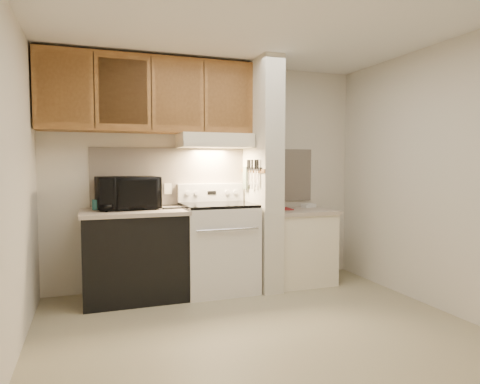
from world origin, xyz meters
name	(u,v)px	position (x,y,z in m)	size (l,w,h in m)	color
floor	(258,329)	(0.00, 0.00, 0.00)	(3.60, 3.60, 0.00)	tan
ceiling	(259,22)	(0.00, 0.00, 2.50)	(3.60, 3.60, 0.00)	white
wall_back	(209,175)	(0.00, 1.50, 1.25)	(3.60, 0.02, 2.50)	beige
wall_left	(10,183)	(-1.80, 0.00, 1.25)	(0.02, 3.00, 2.50)	beige
wall_right	(433,177)	(1.80, 0.00, 1.25)	(0.02, 3.00, 2.50)	beige
backsplash	(210,176)	(0.00, 1.49, 1.24)	(2.60, 0.02, 0.63)	beige
range_body	(218,249)	(0.00, 1.16, 0.46)	(0.76, 0.65, 0.92)	silver
oven_window	(227,251)	(0.00, 0.84, 0.50)	(0.50, 0.01, 0.30)	black
oven_handle	(228,229)	(0.00, 0.80, 0.72)	(0.02, 0.02, 0.65)	silver
cooktop	(218,205)	(0.00, 1.16, 0.94)	(0.74, 0.64, 0.03)	black
range_backguard	(211,192)	(0.00, 1.44, 1.05)	(0.76, 0.08, 0.20)	silver
range_display	(212,193)	(0.00, 1.40, 1.05)	(0.10, 0.01, 0.04)	black
range_knob_left_outer	(187,193)	(-0.28, 1.40, 1.05)	(0.05, 0.05, 0.02)	silver
range_knob_left_inner	(196,193)	(-0.18, 1.40, 1.05)	(0.05, 0.05, 0.02)	silver
range_knob_right_inner	(227,192)	(0.18, 1.40, 1.05)	(0.05, 0.05, 0.02)	silver
range_knob_right_outer	(235,192)	(0.28, 1.40, 1.05)	(0.05, 0.05, 0.02)	silver
dishwasher_front	(135,257)	(-0.88, 1.17, 0.43)	(1.00, 0.63, 0.87)	black
left_countertop	(134,212)	(-0.88, 1.17, 0.89)	(1.04, 0.67, 0.04)	#B4A391
spoon_rest	(174,208)	(-0.48, 1.16, 0.92)	(0.22, 0.07, 0.02)	black
teal_jar	(97,205)	(-1.23, 1.31, 0.96)	(0.10, 0.10, 0.11)	#1D585C
outlet	(168,189)	(-0.48, 1.48, 1.10)	(0.08, 0.01, 0.12)	#F4E9CA
microwave	(128,193)	(-0.93, 1.26, 1.08)	(0.60, 0.41, 0.33)	black
partition_pillar	(262,175)	(0.51, 1.15, 1.25)	(0.22, 0.70, 2.50)	beige
pillar_trim	(252,171)	(0.39, 1.15, 1.30)	(0.01, 0.70, 0.04)	brown
knife_strip	(254,169)	(0.39, 1.10, 1.32)	(0.02, 0.42, 0.04)	black
knife_blade_a	(258,179)	(0.38, 0.95, 1.22)	(0.01, 0.04, 0.16)	silver
knife_handle_a	(258,164)	(0.38, 0.95, 1.37)	(0.02, 0.02, 0.10)	black
knife_blade_b	(255,179)	(0.38, 1.01, 1.21)	(0.01, 0.04, 0.18)	silver
knife_handle_b	(256,164)	(0.38, 1.01, 1.37)	(0.02, 0.02, 0.10)	black
knife_blade_c	(252,180)	(0.38, 1.11, 1.20)	(0.01, 0.04, 0.20)	silver
knife_handle_c	(252,164)	(0.38, 1.11, 1.37)	(0.02, 0.02, 0.10)	black
knife_blade_d	(250,178)	(0.38, 1.19, 1.22)	(0.01, 0.04, 0.16)	silver
knife_handle_d	(250,164)	(0.38, 1.19, 1.37)	(0.02, 0.02, 0.10)	black
knife_blade_e	(248,178)	(0.38, 1.26, 1.21)	(0.01, 0.04, 0.18)	silver
knife_handle_e	(248,164)	(0.38, 1.25, 1.37)	(0.02, 0.02, 0.10)	black
oven_mitt	(246,178)	(0.38, 1.32, 1.21)	(0.03, 0.11, 0.26)	slate
right_cab_base	(299,248)	(0.97, 1.15, 0.40)	(0.70, 0.60, 0.81)	#F4E9CA
right_countertop	(299,211)	(0.97, 1.15, 0.83)	(0.74, 0.64, 0.04)	#B4A391
red_folder	(281,209)	(0.79, 1.25, 0.85)	(0.21, 0.29, 0.01)	#A42726
white_box	(309,206)	(1.19, 1.33, 0.87)	(0.16, 0.10, 0.04)	white
range_hood	(214,141)	(0.00, 1.28, 1.62)	(0.78, 0.44, 0.15)	#F4E9CA
hood_lip	(220,144)	(0.00, 1.07, 1.58)	(0.78, 0.04, 0.06)	#F4E9CA
upper_cabinets	(149,95)	(-0.69, 1.32, 2.08)	(2.18, 0.33, 0.77)	brown
cab_door_a	(63,88)	(-1.51, 1.17, 2.08)	(0.46, 0.01, 0.63)	brown
cab_gap_a	(94,90)	(-1.23, 1.16, 2.08)	(0.01, 0.01, 0.73)	black
cab_door_b	(123,92)	(-0.96, 1.17, 2.08)	(0.46, 0.01, 0.63)	brown
cab_gap_b	(151,93)	(-0.69, 1.16, 2.08)	(0.01, 0.01, 0.73)	black
cab_door_c	(178,94)	(-0.42, 1.17, 2.08)	(0.46, 0.01, 0.63)	brown
cab_gap_c	(204,96)	(-0.14, 1.16, 2.08)	(0.01, 0.01, 0.73)	black
cab_door_d	(229,97)	(0.13, 1.17, 2.08)	(0.46, 0.01, 0.63)	brown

